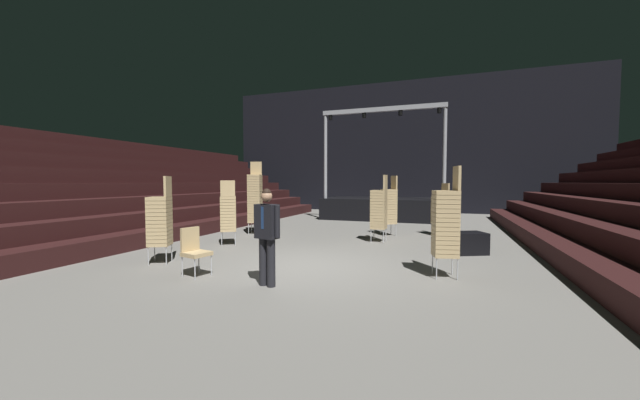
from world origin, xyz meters
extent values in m
cube|color=slate|center=(0.00, 0.00, -0.05)|extent=(22.00, 30.00, 0.10)
cube|color=black|center=(0.00, 15.00, 4.00)|extent=(22.00, 0.30, 8.00)
cube|color=black|center=(-5.38, 1.00, 0.23)|extent=(0.75, 24.00, 0.45)
cube|color=black|center=(-6.12, 1.00, 0.68)|extent=(0.75, 24.00, 0.45)
cube|color=black|center=(-6.88, 1.00, 1.12)|extent=(0.75, 24.00, 0.45)
cube|color=black|center=(-7.62, 1.00, 1.57)|extent=(0.75, 24.00, 0.45)
cube|color=black|center=(-8.38, 1.00, 2.02)|extent=(0.75, 24.00, 0.45)
cube|color=black|center=(-9.12, 1.00, 2.48)|extent=(0.75, 24.00, 0.45)
cube|color=black|center=(-9.88, 1.00, 2.93)|extent=(0.75, 24.00, 0.45)
cube|color=black|center=(-10.62, 1.00, 3.38)|extent=(0.75, 24.00, 0.45)
cube|color=black|center=(5.38, 1.00, 0.23)|extent=(0.75, 24.00, 0.45)
cube|color=black|center=(6.12, 1.00, 0.68)|extent=(0.75, 24.00, 0.45)
cube|color=black|center=(0.00, 10.38, 0.52)|extent=(5.96, 3.11, 1.04)
cylinder|color=#9EA0A8|center=(-2.73, 9.08, 3.10)|extent=(0.16, 0.16, 4.12)
cylinder|color=#9EA0A8|center=(2.73, 9.08, 3.10)|extent=(0.16, 0.16, 4.12)
cube|color=#9EA0A8|center=(0.00, 9.08, 5.15)|extent=(5.66, 0.20, 0.20)
cylinder|color=black|center=(-2.48, 9.08, 4.93)|extent=(0.18, 0.18, 0.22)
cylinder|color=black|center=(-0.83, 9.08, 4.93)|extent=(0.18, 0.18, 0.22)
cylinder|color=black|center=(0.83, 9.08, 4.93)|extent=(0.18, 0.18, 0.22)
cylinder|color=black|center=(2.48, 9.08, 4.93)|extent=(0.18, 0.18, 0.22)
cylinder|color=black|center=(-0.05, -1.61, 0.42)|extent=(0.15, 0.15, 0.85)
cylinder|color=black|center=(-0.23, -1.57, 0.42)|extent=(0.15, 0.15, 0.85)
cube|color=silver|center=(-0.15, -1.65, 1.15)|extent=(0.20, 0.14, 0.60)
cube|color=black|center=(-0.14, -1.59, 1.15)|extent=(0.44, 0.31, 0.60)
cube|color=navy|center=(-0.17, -1.71, 1.22)|extent=(0.06, 0.02, 0.38)
cylinder|color=black|center=(0.09, -1.64, 1.16)|extent=(0.11, 0.11, 0.55)
cylinder|color=black|center=(-0.37, -1.54, 1.16)|extent=(0.11, 0.11, 0.55)
sphere|color=tan|center=(-0.14, -1.59, 1.58)|extent=(0.20, 0.20, 0.20)
sphere|color=black|center=(-0.14, -1.59, 1.64)|extent=(0.16, 0.16, 0.16)
cylinder|color=#B2B5BA|center=(-3.34, -1.14, 0.20)|extent=(0.02, 0.02, 0.40)
cylinder|color=#B2B5BA|center=(-3.50, -0.80, 0.20)|extent=(0.02, 0.02, 0.40)
cylinder|color=#B2B5BA|center=(-2.99, -0.98, 0.20)|extent=(0.02, 0.02, 0.40)
cylinder|color=#B2B5BA|center=(-3.16, -0.64, 0.20)|extent=(0.02, 0.02, 0.40)
cube|color=tan|center=(-3.25, -0.89, 0.44)|extent=(0.59, 0.59, 0.08)
cube|color=tan|center=(-3.25, -0.89, 0.53)|extent=(0.59, 0.59, 0.08)
cube|color=tan|center=(-3.25, -0.89, 0.61)|extent=(0.59, 0.59, 0.08)
cube|color=tan|center=(-3.25, -0.89, 0.70)|extent=(0.59, 0.59, 0.08)
cube|color=tan|center=(-3.25, -0.89, 0.78)|extent=(0.59, 0.59, 0.08)
cube|color=tan|center=(-3.25, -0.89, 0.87)|extent=(0.59, 0.59, 0.08)
cube|color=tan|center=(-3.25, -0.89, 0.95)|extent=(0.59, 0.59, 0.08)
cube|color=tan|center=(-3.25, -0.89, 1.04)|extent=(0.59, 0.59, 0.08)
cube|color=tan|center=(-3.25, -0.89, 1.12)|extent=(0.59, 0.59, 0.08)
cube|color=tan|center=(-3.25, -0.89, 1.21)|extent=(0.59, 0.59, 0.08)
cube|color=tan|center=(-3.25, -0.89, 1.29)|extent=(0.59, 0.59, 0.08)
cube|color=tan|center=(-3.25, -0.89, 1.38)|extent=(0.59, 0.59, 0.08)
cube|color=tan|center=(-3.25, -0.89, 1.46)|extent=(0.59, 0.59, 0.08)
cube|color=tan|center=(-3.07, -0.81, 1.73)|extent=(0.22, 0.39, 0.46)
cylinder|color=#B2B5BA|center=(0.92, 4.74, 0.20)|extent=(0.02, 0.02, 0.40)
cylinder|color=#B2B5BA|center=(0.70, 5.05, 0.20)|extent=(0.02, 0.02, 0.40)
cylinder|color=#B2B5BA|center=(1.23, 4.95, 0.20)|extent=(0.02, 0.02, 0.40)
cylinder|color=#B2B5BA|center=(1.02, 5.26, 0.20)|extent=(0.02, 0.02, 0.40)
cube|color=tan|center=(0.97, 5.00, 0.44)|extent=(0.61, 0.61, 0.08)
cube|color=tan|center=(0.97, 5.00, 0.53)|extent=(0.61, 0.61, 0.08)
cube|color=tan|center=(0.97, 5.00, 0.61)|extent=(0.61, 0.61, 0.08)
cube|color=tan|center=(0.97, 5.00, 0.70)|extent=(0.61, 0.61, 0.08)
cube|color=tan|center=(0.97, 5.00, 0.78)|extent=(0.61, 0.61, 0.08)
cube|color=tan|center=(0.97, 5.00, 0.87)|extent=(0.61, 0.61, 0.08)
cube|color=tan|center=(0.97, 5.00, 0.95)|extent=(0.61, 0.61, 0.08)
cube|color=tan|center=(0.97, 5.00, 1.04)|extent=(0.61, 0.61, 0.08)
cube|color=tan|center=(0.97, 5.00, 1.12)|extent=(0.61, 0.61, 0.08)
cube|color=tan|center=(0.97, 5.00, 1.21)|extent=(0.61, 0.61, 0.08)
cube|color=tan|center=(0.97, 5.00, 1.29)|extent=(0.61, 0.61, 0.08)
cube|color=tan|center=(0.97, 5.00, 1.38)|extent=(0.61, 0.61, 0.08)
cube|color=tan|center=(0.97, 5.00, 1.46)|extent=(0.61, 0.61, 0.08)
cube|color=tan|center=(0.97, 5.00, 1.55)|extent=(0.61, 0.61, 0.08)
cube|color=tan|center=(1.13, 5.11, 1.82)|extent=(0.27, 0.36, 0.46)
cylinder|color=#B2B5BA|center=(-3.42, 1.67, 0.20)|extent=(0.02, 0.02, 0.40)
cylinder|color=#B2B5BA|center=(-3.11, 1.87, 0.20)|extent=(0.02, 0.02, 0.40)
cylinder|color=#B2B5BA|center=(-3.22, 1.35, 0.20)|extent=(0.02, 0.02, 0.40)
cylinder|color=#B2B5BA|center=(-2.90, 1.56, 0.20)|extent=(0.02, 0.02, 0.40)
cube|color=tan|center=(-3.16, 1.61, 0.44)|extent=(0.61, 0.61, 0.08)
cube|color=tan|center=(-3.16, 1.61, 0.53)|extent=(0.61, 0.61, 0.08)
cube|color=tan|center=(-3.16, 1.61, 0.61)|extent=(0.61, 0.61, 0.08)
cube|color=tan|center=(-3.16, 1.61, 0.70)|extent=(0.61, 0.61, 0.08)
cube|color=tan|center=(-3.16, 1.61, 0.78)|extent=(0.61, 0.61, 0.08)
cube|color=tan|center=(-3.16, 1.61, 0.87)|extent=(0.61, 0.61, 0.08)
cube|color=tan|center=(-3.16, 1.61, 0.95)|extent=(0.61, 0.61, 0.08)
cube|color=tan|center=(-3.16, 1.61, 1.04)|extent=(0.61, 0.61, 0.08)
cube|color=tan|center=(-3.16, 1.61, 1.12)|extent=(0.61, 0.61, 0.08)
cube|color=tan|center=(-3.16, 1.61, 1.21)|extent=(0.61, 0.61, 0.08)
cube|color=tan|center=(-3.16, 1.61, 1.29)|extent=(0.61, 0.61, 0.08)
cube|color=tan|center=(-3.16, 1.61, 1.38)|extent=(0.61, 0.61, 0.08)
cube|color=tan|center=(-3.06, 1.45, 1.65)|extent=(0.37, 0.26, 0.46)
cylinder|color=#B2B5BA|center=(0.68, 3.41, 0.20)|extent=(0.02, 0.02, 0.40)
cylinder|color=#B2B5BA|center=(0.70, 3.79, 0.20)|extent=(0.02, 0.02, 0.40)
cylinder|color=#B2B5BA|center=(1.06, 3.40, 0.20)|extent=(0.02, 0.02, 0.40)
cylinder|color=#B2B5BA|center=(1.08, 3.78, 0.20)|extent=(0.02, 0.02, 0.40)
cube|color=tan|center=(0.88, 3.60, 0.44)|extent=(0.46, 0.46, 0.08)
cube|color=tan|center=(0.88, 3.60, 0.53)|extent=(0.46, 0.46, 0.08)
cube|color=tan|center=(0.88, 3.60, 0.61)|extent=(0.46, 0.46, 0.08)
cube|color=tan|center=(0.88, 3.60, 0.70)|extent=(0.46, 0.46, 0.08)
cube|color=tan|center=(0.88, 3.60, 0.78)|extent=(0.46, 0.46, 0.08)
cube|color=tan|center=(0.88, 3.60, 0.87)|extent=(0.46, 0.46, 0.08)
cube|color=tan|center=(0.88, 3.60, 0.95)|extent=(0.46, 0.46, 0.08)
cube|color=tan|center=(0.88, 3.60, 1.04)|extent=(0.46, 0.46, 0.08)
cube|color=tan|center=(0.88, 3.60, 1.12)|extent=(0.46, 0.46, 0.08)
cube|color=tan|center=(0.88, 3.60, 1.21)|extent=(0.46, 0.46, 0.08)
cube|color=tan|center=(0.88, 3.60, 1.29)|extent=(0.46, 0.46, 0.08)
cube|color=tan|center=(0.88, 3.60, 1.38)|extent=(0.46, 0.46, 0.08)
cube|color=tan|center=(0.88, 3.60, 1.46)|extent=(0.46, 0.46, 0.08)
cube|color=tan|center=(0.88, 3.60, 1.55)|extent=(0.46, 0.46, 0.08)
cube|color=tan|center=(1.08, 3.59, 1.82)|extent=(0.07, 0.41, 0.46)
cylinder|color=#B2B5BA|center=(2.57, 5.27, 0.20)|extent=(0.02, 0.02, 0.40)
cylinder|color=#B2B5BA|center=(2.37, 5.59, 0.20)|extent=(0.02, 0.02, 0.40)
cylinder|color=#B2B5BA|center=(2.89, 5.48, 0.20)|extent=(0.02, 0.02, 0.40)
cylinder|color=#B2B5BA|center=(2.68, 5.80, 0.20)|extent=(0.02, 0.02, 0.40)
cube|color=tan|center=(2.63, 5.53, 0.44)|extent=(0.61, 0.61, 0.08)
cube|color=tan|center=(2.63, 5.53, 0.53)|extent=(0.61, 0.61, 0.08)
cube|color=tan|center=(2.63, 5.53, 0.61)|extent=(0.61, 0.61, 0.08)
cube|color=tan|center=(2.63, 5.53, 0.70)|extent=(0.61, 0.61, 0.08)
cube|color=tan|center=(2.63, 5.53, 0.78)|extent=(0.61, 0.61, 0.08)
cube|color=tan|center=(2.63, 5.53, 0.87)|extent=(0.61, 0.61, 0.08)
cube|color=tan|center=(2.63, 5.53, 0.95)|extent=(0.61, 0.61, 0.08)
cube|color=tan|center=(2.63, 5.53, 1.04)|extent=(0.61, 0.61, 0.08)
cube|color=tan|center=(2.63, 5.53, 1.12)|extent=(0.61, 0.61, 0.08)
cube|color=tan|center=(2.63, 5.53, 1.21)|extent=(0.61, 0.61, 0.08)
cube|color=tan|center=(2.63, 5.53, 1.29)|extent=(0.61, 0.61, 0.08)
cube|color=tan|center=(2.79, 5.64, 1.56)|extent=(0.26, 0.37, 0.46)
cylinder|color=#B2B5BA|center=(-3.30, 3.63, 0.20)|extent=(0.02, 0.02, 0.40)
cylinder|color=#B2B5BA|center=(-3.67, 3.53, 0.20)|extent=(0.02, 0.02, 0.40)
cylinder|color=#B2B5BA|center=(-3.40, 4.00, 0.20)|extent=(0.02, 0.02, 0.40)
cylinder|color=#B2B5BA|center=(-3.77, 3.89, 0.20)|extent=(0.02, 0.02, 0.40)
cube|color=tan|center=(-3.54, 3.76, 0.44)|extent=(0.54, 0.54, 0.08)
cube|color=tan|center=(-3.54, 3.76, 0.53)|extent=(0.54, 0.54, 0.08)
cube|color=tan|center=(-3.54, 3.76, 0.61)|extent=(0.54, 0.54, 0.08)
cube|color=tan|center=(-3.54, 3.76, 0.70)|extent=(0.54, 0.54, 0.08)
cube|color=tan|center=(-3.54, 3.76, 0.78)|extent=(0.54, 0.54, 0.08)
cube|color=tan|center=(-3.54, 3.76, 0.87)|extent=(0.54, 0.54, 0.08)
cube|color=tan|center=(-3.54, 3.76, 0.95)|extent=(0.54, 0.54, 0.08)
cube|color=tan|center=(-3.54, 3.76, 1.04)|extent=(0.54, 0.54, 0.08)
cube|color=tan|center=(-3.54, 3.76, 1.12)|extent=(0.54, 0.54, 0.08)
cube|color=tan|center=(-3.54, 3.76, 1.21)|extent=(0.54, 0.54, 0.08)
cube|color=tan|center=(-3.54, 3.76, 1.29)|extent=(0.54, 0.54, 0.08)
cube|color=tan|center=(-3.54, 3.76, 1.38)|extent=(0.54, 0.54, 0.08)
cube|color=tan|center=(-3.54, 3.76, 1.46)|extent=(0.54, 0.54, 0.08)
cube|color=tan|center=(-3.54, 3.76, 1.55)|extent=(0.54, 0.54, 0.08)
cube|color=tan|center=(-3.54, 3.76, 1.63)|extent=(0.54, 0.54, 0.08)
cube|color=tan|center=(-3.54, 3.76, 1.72)|extent=(0.54, 0.54, 0.08)
cube|color=tan|center=(-3.54, 3.76, 1.80)|extent=(0.54, 0.54, 0.08)
cube|color=tan|center=(-3.54, 3.76, 1.89)|extent=(0.54, 0.54, 0.08)
cube|color=tan|center=(-3.54, 3.76, 1.97)|extent=(0.54, 0.54, 0.08)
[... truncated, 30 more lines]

